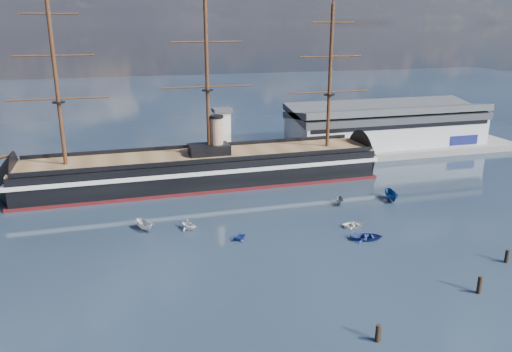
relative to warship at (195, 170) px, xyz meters
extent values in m
plane|color=black|center=(6.92, -20.00, -4.04)|extent=(600.00, 600.00, 0.00)
cube|color=slate|center=(16.92, 16.00, -4.04)|extent=(180.00, 18.00, 2.00)
cube|color=#B7BABC|center=(64.92, 20.00, 2.96)|extent=(62.00, 20.00, 10.00)
cube|color=#3F4247|center=(64.92, 20.00, 8.56)|extent=(63.00, 21.00, 2.00)
cube|color=silver|center=(9.92, 13.00, 4.96)|extent=(4.00, 4.00, 14.00)
cube|color=#3F4247|center=(9.92, 13.00, 12.46)|extent=(5.00, 5.00, 1.00)
cube|color=black|center=(1.73, 0.00, -0.04)|extent=(88.14, 16.77, 7.00)
cube|color=silver|center=(1.73, 0.00, 1.16)|extent=(90.14, 17.03, 1.00)
cube|color=#4C1113|center=(1.73, 0.00, -3.69)|extent=(90.14, 16.99, 0.90)
cone|color=black|center=(-44.77, 0.00, -0.34)|extent=(14.14, 15.80, 15.68)
cone|color=black|center=(48.23, 0.00, -0.34)|extent=(11.14, 15.78, 15.68)
cube|color=brown|center=(1.73, 0.00, 3.56)|extent=(88.13, 15.49, 0.40)
cube|color=black|center=(3.73, 0.00, 4.96)|extent=(10.05, 6.09, 2.50)
cylinder|color=tan|center=(5.73, 0.00, 8.46)|extent=(3.20, 3.20, 9.00)
cylinder|color=#381E0F|center=(-30.27, 0.00, 22.76)|extent=(0.90, 0.90, 38.00)
cylinder|color=#381E0F|center=(3.73, 0.00, 24.76)|extent=(0.90, 0.90, 42.00)
cylinder|color=#381E0F|center=(35.73, 0.00, 21.76)|extent=(0.90, 0.90, 36.00)
imported|color=silver|center=(-14.33, -26.07, -4.04)|extent=(6.71, 4.67, 2.53)
imported|color=navy|center=(25.91, -42.13, -4.04)|extent=(2.41, 3.99, 1.74)
imported|color=slate|center=(29.14, -23.08, -4.04)|extent=(5.21, 3.54, 1.96)
imported|color=white|center=(-5.99, -28.03, -4.04)|extent=(6.80, 5.88, 2.33)
imported|color=silver|center=(26.39, -35.72, -4.04)|extent=(1.14, 2.82, 1.31)
imported|color=navy|center=(41.77, -23.89, -4.04)|extent=(7.41, 4.04, 2.81)
imported|color=navy|center=(2.62, -35.74, -4.04)|extent=(3.83, 5.13, 1.73)
cylinder|color=black|center=(12.10, -71.06, -4.04)|extent=(0.64, 0.64, 3.09)
cylinder|color=black|center=(32.84, -64.47, -4.04)|extent=(0.64, 0.64, 3.51)
cylinder|color=black|center=(44.40, -57.13, -4.04)|extent=(0.64, 0.64, 3.01)
camera|label=1|loc=(-17.99, -119.94, 35.28)|focal=35.00mm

